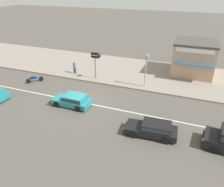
{
  "coord_description": "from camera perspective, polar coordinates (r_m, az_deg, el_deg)",
  "views": [
    {
      "loc": [
        9.63,
        -16.15,
        10.4
      ],
      "look_at": [
        2.78,
        1.37,
        0.8
      ],
      "focal_mm": 35.0,
      "sensor_mm": 36.0,
      "label": 1
    }
  ],
  "objects": [
    {
      "name": "ground_plane",
      "position": [
        21.49,
        -8.26,
        -2.22
      ],
      "size": [
        160.0,
        160.0,
        0.0
      ],
      "primitive_type": "plane",
      "color": "#544F47"
    },
    {
      "name": "shopfront_corner_warung",
      "position": [
        28.95,
        20.64,
        8.8
      ],
      "size": [
        4.87,
        5.74,
        4.04
      ],
      "color": "tan",
      "rests_on": "kerb_strip"
    },
    {
      "name": "hatchback_black_3",
      "position": [
        16.91,
        10.65,
        -8.97
      ],
      "size": [
        4.06,
        1.95,
        1.1
      ],
      "color": "black",
      "rests_on": "ground"
    },
    {
      "name": "street_clock",
      "position": [
        23.41,
        8.87,
        7.81
      ],
      "size": [
        0.59,
        0.22,
        3.66
      ],
      "color": "#9E9EA3",
      "rests_on": "kerb_strip"
    },
    {
      "name": "kerb_strip",
      "position": [
        29.33,
        0.78,
        6.43
      ],
      "size": [
        68.0,
        10.0,
        0.15
      ],
      "primitive_type": "cube",
      "color": "gray",
      "rests_on": "ground"
    },
    {
      "name": "hatchback_teal_5",
      "position": [
        20.75,
        -10.23,
        -1.65
      ],
      "size": [
        3.73,
        1.84,
        1.1
      ],
      "color": "teal",
      "rests_on": "ground"
    },
    {
      "name": "arrow_signboard",
      "position": [
        25.18,
        -3.55,
        9.45
      ],
      "size": [
        1.27,
        0.7,
        3.18
      ],
      "color": "#4C4C51",
      "rests_on": "kerb_strip"
    },
    {
      "name": "motorcycle_0",
      "position": [
        26.91,
        -19.53,
        3.66
      ],
      "size": [
        1.36,
        1.56,
        0.8
      ],
      "color": "black",
      "rests_on": "ground"
    },
    {
      "name": "pedestrian_near_clock",
      "position": [
        27.79,
        -9.78,
        6.99
      ],
      "size": [
        0.34,
        0.34,
        1.56
      ],
      "color": "#333338",
      "rests_on": "kerb_strip"
    },
    {
      "name": "lane_centre_stripe",
      "position": [
        21.49,
        -8.26,
        -2.21
      ],
      "size": [
        50.4,
        0.14,
        0.01
      ],
      "primitive_type": "cube",
      "color": "silver",
      "rests_on": "ground"
    }
  ]
}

